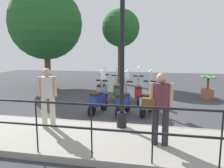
# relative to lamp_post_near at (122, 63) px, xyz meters

# --- Properties ---
(ground_plane) EXTENTS (28.00, 28.00, 0.00)m
(ground_plane) POSITION_rel_lamp_post_near_xyz_m (2.40, 0.29, -1.88)
(ground_plane) COLOR #38383D
(promenade_walkway) EXTENTS (2.20, 20.00, 0.15)m
(promenade_walkway) POSITION_rel_lamp_post_near_xyz_m (-0.75, 0.29, -1.80)
(promenade_walkway) COLOR gray
(promenade_walkway) RESTS_ON ground_plane
(fence_railing) EXTENTS (0.04, 16.03, 1.07)m
(fence_railing) POSITION_rel_lamp_post_near_xyz_m (-1.80, 0.29, -0.99)
(fence_railing) COLOR black
(fence_railing) RESTS_ON promenade_walkway
(lamp_post_near) EXTENTS (0.26, 0.90, 3.93)m
(lamp_post_near) POSITION_rel_lamp_post_near_xyz_m (0.00, 0.00, 0.00)
(lamp_post_near) COLOR black
(lamp_post_near) RESTS_ON promenade_walkway
(pedestrian_with_bag) EXTENTS (0.34, 0.65, 1.59)m
(pedestrian_with_bag) POSITION_rel_lamp_post_near_xyz_m (-0.95, -0.97, -0.80)
(pedestrian_with_bag) COLOR #28282D
(pedestrian_with_bag) RESTS_ON promenade_walkway
(pedestrian_distant) EXTENTS (0.38, 0.48, 1.59)m
(pedestrian_distant) POSITION_rel_lamp_post_near_xyz_m (-0.43, 1.91, -0.80)
(pedestrian_distant) COLOR beige
(pedestrian_distant) RESTS_ON promenade_walkway
(tree_large) EXTENTS (4.29, 4.29, 5.92)m
(tree_large) POSITION_rel_lamp_post_near_xyz_m (6.65, 5.62, 1.89)
(tree_large) COLOR brown
(tree_large) RESTS_ON ground_plane
(tree_distant) EXTENTS (2.40, 2.40, 4.81)m
(tree_distant) POSITION_rel_lamp_post_near_xyz_m (8.53, 1.43, 1.67)
(tree_distant) COLOR brown
(tree_distant) RESTS_ON ground_plane
(potted_palm) EXTENTS (1.06, 0.66, 1.05)m
(potted_palm) POSITION_rel_lamp_post_near_xyz_m (4.89, -3.20, -1.43)
(potted_palm) COLOR #9E5B3D
(potted_palm) RESTS_ON ground_plane
(scooter_near_0) EXTENTS (1.21, 0.53, 1.54)m
(scooter_near_0) POSITION_rel_lamp_post_near_xyz_m (1.75, -0.59, -1.40)
(scooter_near_0) COLOR black
(scooter_near_0) RESTS_ON ground_plane
(scooter_near_1) EXTENTS (1.22, 0.51, 1.54)m
(scooter_near_1) POSITION_rel_lamp_post_near_xyz_m (1.55, 0.19, -1.40)
(scooter_near_1) COLOR black
(scooter_near_1) RESTS_ON ground_plane
(scooter_near_2) EXTENTS (1.20, 0.54, 1.54)m
(scooter_near_2) POSITION_rel_lamp_post_near_xyz_m (1.59, 1.09, -1.40)
(scooter_near_2) COLOR black
(scooter_near_2) RESTS_ON ground_plane
(scooter_far_0) EXTENTS (1.23, 0.44, 1.54)m
(scooter_far_0) POSITION_rel_lamp_post_near_xyz_m (3.23, -0.18, -1.40)
(scooter_far_0) COLOR black
(scooter_far_0) RESTS_ON ground_plane
(scooter_far_1) EXTENTS (1.20, 0.54, 1.54)m
(scooter_far_1) POSITION_rel_lamp_post_near_xyz_m (3.25, 0.69, -1.40)
(scooter_far_1) COLOR black
(scooter_far_1) RESTS_ON ground_plane
(scooter_far_2) EXTENTS (1.23, 0.44, 1.54)m
(scooter_far_2) POSITION_rel_lamp_post_near_xyz_m (3.45, 1.40, -1.40)
(scooter_far_2) COLOR black
(scooter_far_2) RESTS_ON ground_plane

